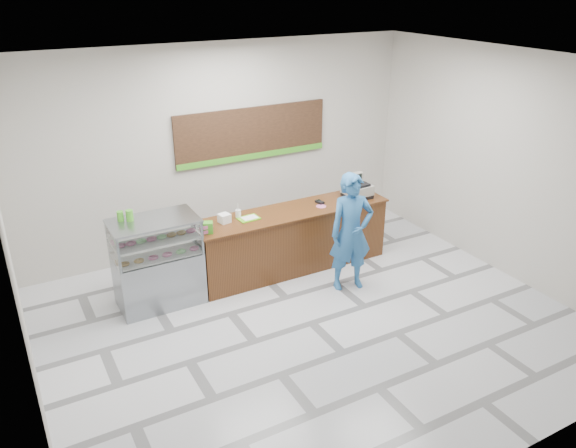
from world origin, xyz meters
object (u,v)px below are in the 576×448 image
display_case (157,262)px  sales_counter (292,239)px  serving_tray (249,218)px  customer (351,232)px  cash_register (357,189)px

display_case → sales_counter: bearing=0.0°
serving_tray → display_case: bearing=177.4°
customer → cash_register: bearing=64.9°
serving_tray → customer: 1.57m
sales_counter → cash_register: size_ratio=7.29×
sales_counter → cash_register: (1.23, -0.01, 0.66)m
customer → serving_tray: bearing=155.6°
display_case → serving_tray: bearing=0.9°
sales_counter → customer: bearing=-62.8°
sales_counter → customer: 1.13m
sales_counter → cash_register: 1.40m
display_case → cash_register: (3.45, -0.01, 0.50)m
cash_register → sales_counter: bearing=175.7°
sales_counter → display_case: bearing=-180.0°
display_case → customer: bearing=-19.2°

